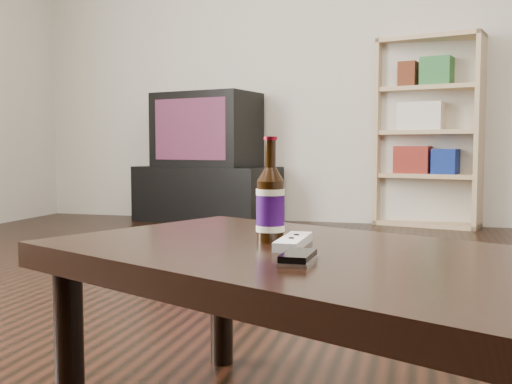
% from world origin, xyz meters
% --- Properties ---
extents(floor, '(5.00, 6.00, 0.01)m').
position_xyz_m(floor, '(0.00, 0.00, -0.01)').
color(floor, black).
rests_on(floor, ground).
extents(wall_back, '(5.00, 0.02, 2.70)m').
position_xyz_m(wall_back, '(0.00, 3.01, 1.35)').
color(wall_back, beige).
rests_on(wall_back, ground).
extents(tv_stand, '(1.16, 0.76, 0.43)m').
position_xyz_m(tv_stand, '(-1.03, 2.81, 0.21)').
color(tv_stand, black).
rests_on(tv_stand, floor).
extents(tv, '(0.84, 0.63, 0.57)m').
position_xyz_m(tv, '(-1.03, 2.81, 0.71)').
color(tv, black).
rests_on(tv, tv_stand).
extents(bookshelf, '(0.80, 0.51, 1.37)m').
position_xyz_m(bookshelf, '(0.63, 3.03, 0.71)').
color(bookshelf, tan).
rests_on(bookshelf, floor).
extents(coffee_table, '(1.18, 0.97, 0.38)m').
position_xyz_m(coffee_table, '(0.35, -0.49, 0.33)').
color(coffee_table, black).
rests_on(coffee_table, floor).
extents(beer_bottle, '(0.07, 0.07, 0.21)m').
position_xyz_m(beer_bottle, '(0.26, -0.41, 0.46)').
color(beer_bottle, black).
rests_on(beer_bottle, coffee_table).
extents(phone, '(0.05, 0.10, 0.02)m').
position_xyz_m(phone, '(0.35, -0.61, 0.39)').
color(phone, silver).
rests_on(phone, coffee_table).
extents(remote, '(0.05, 0.16, 0.02)m').
position_xyz_m(remote, '(0.31, -0.46, 0.39)').
color(remote, white).
rests_on(remote, coffee_table).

